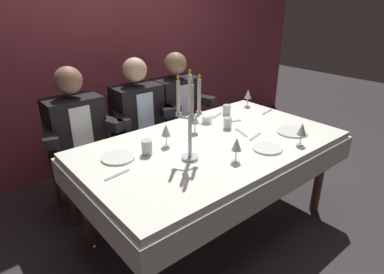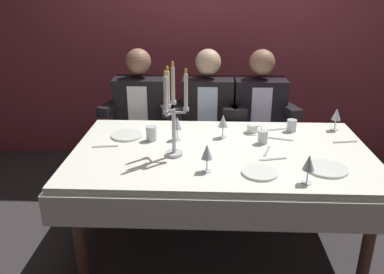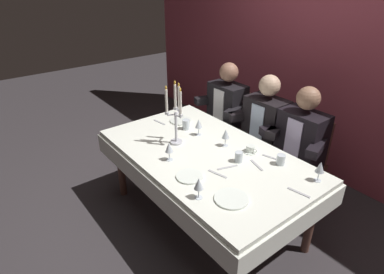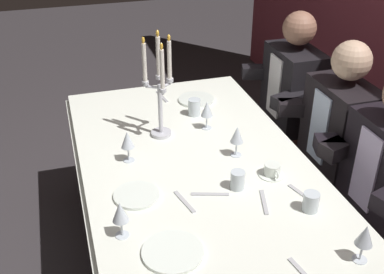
{
  "view_description": "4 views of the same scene",
  "coord_description": "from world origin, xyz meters",
  "px_view_note": "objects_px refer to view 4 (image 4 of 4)",
  "views": [
    {
      "loc": [
        -1.5,
        -1.55,
        1.72
      ],
      "look_at": [
        -0.16,
        0.04,
        0.81
      ],
      "focal_mm": 30.44,
      "sensor_mm": 36.0,
      "label": 1
    },
    {
      "loc": [
        -0.09,
        -2.34,
        1.75
      ],
      "look_at": [
        -0.19,
        -0.02,
        0.83
      ],
      "focal_mm": 37.1,
      "sensor_mm": 36.0,
      "label": 2
    },
    {
      "loc": [
        1.82,
        -1.56,
        2.15
      ],
      "look_at": [
        -0.19,
        -0.0,
        0.82
      ],
      "focal_mm": 30.29,
      "sensor_mm": 36.0,
      "label": 3
    },
    {
      "loc": [
        1.9,
        -0.58,
        2.03
      ],
      "look_at": [
        -0.03,
        -0.0,
        0.86
      ],
      "focal_mm": 44.6,
      "sensor_mm": 36.0,
      "label": 4
    }
  ],
  "objects_px": {
    "coffee_cup_0": "(272,171)",
    "wine_glass_2": "(127,141)",
    "candelabra": "(160,91)",
    "water_tumbler_2": "(311,202)",
    "dinner_plate_0": "(173,252)",
    "water_tumbler_0": "(238,180)",
    "water_tumbler_1": "(194,107)",
    "wine_glass_0": "(207,110)",
    "wine_glass_4": "(237,135)",
    "dinner_plate_2": "(196,100)",
    "wine_glass_3": "(120,213)",
    "dinner_plate_1": "(137,195)",
    "seated_diner_0": "(293,87)",
    "seated_diner_1": "(341,128)",
    "wine_glass_1": "(365,237)",
    "dining_table": "(194,180)"
  },
  "relations": [
    {
      "from": "candelabra",
      "to": "water_tumbler_0",
      "type": "relative_size",
      "value": 6.63
    },
    {
      "from": "dinner_plate_1",
      "to": "coffee_cup_0",
      "type": "xyz_separation_m",
      "value": [
        0.02,
        0.65,
        0.02
      ]
    },
    {
      "from": "water_tumbler_2",
      "to": "wine_glass_0",
      "type": "bearing_deg",
      "value": -166.17
    },
    {
      "from": "dinner_plate_0",
      "to": "water_tumbler_1",
      "type": "relative_size",
      "value": 2.41
    },
    {
      "from": "dining_table",
      "to": "wine_glass_4",
      "type": "distance_m",
      "value": 0.32
    },
    {
      "from": "wine_glass_0",
      "to": "wine_glass_3",
      "type": "xyz_separation_m",
      "value": [
        0.74,
        -0.6,
        -0.0
      ]
    },
    {
      "from": "dining_table",
      "to": "seated_diner_0",
      "type": "height_order",
      "value": "seated_diner_0"
    },
    {
      "from": "water_tumbler_0",
      "to": "water_tumbler_2",
      "type": "xyz_separation_m",
      "value": [
        0.24,
        0.24,
        -0.0
      ]
    },
    {
      "from": "wine_glass_0",
      "to": "dining_table",
      "type": "bearing_deg",
      "value": -28.5
    },
    {
      "from": "wine_glass_3",
      "to": "dining_table",
      "type": "bearing_deg",
      "value": 135.54
    },
    {
      "from": "wine_glass_1",
      "to": "wine_glass_4",
      "type": "distance_m",
      "value": 0.83
    },
    {
      "from": "wine_glass_1",
      "to": "candelabra",
      "type": "bearing_deg",
      "value": -156.34
    },
    {
      "from": "water_tumbler_0",
      "to": "water_tumbler_1",
      "type": "distance_m",
      "value": 0.75
    },
    {
      "from": "dinner_plate_2",
      "to": "water_tumbler_2",
      "type": "bearing_deg",
      "value": 7.38
    },
    {
      "from": "seated_diner_0",
      "to": "water_tumbler_2",
      "type": "bearing_deg",
      "value": -24.08
    },
    {
      "from": "dining_table",
      "to": "wine_glass_3",
      "type": "height_order",
      "value": "wine_glass_3"
    },
    {
      "from": "dinner_plate_1",
      "to": "dinner_plate_2",
      "type": "height_order",
      "value": "same"
    },
    {
      "from": "wine_glass_2",
      "to": "water_tumbler_1",
      "type": "relative_size",
      "value": 1.65
    },
    {
      "from": "dinner_plate_0",
      "to": "water_tumbler_2",
      "type": "height_order",
      "value": "water_tumbler_2"
    },
    {
      "from": "candelabra",
      "to": "seated_diner_1",
      "type": "distance_m",
      "value": 1.04
    },
    {
      "from": "candelabra",
      "to": "water_tumbler_2",
      "type": "distance_m",
      "value": 0.95
    },
    {
      "from": "wine_glass_4",
      "to": "water_tumbler_2",
      "type": "xyz_separation_m",
      "value": [
        0.5,
        0.14,
        -0.07
      ]
    },
    {
      "from": "dinner_plate_2",
      "to": "wine_glass_1",
      "type": "distance_m",
      "value": 1.49
    },
    {
      "from": "wine_glass_3",
      "to": "wine_glass_4",
      "type": "xyz_separation_m",
      "value": [
        -0.43,
        0.65,
        0.0
      ]
    },
    {
      "from": "wine_glass_1",
      "to": "water_tumbler_2",
      "type": "distance_m",
      "value": 0.33
    },
    {
      "from": "wine_glass_3",
      "to": "seated_diner_0",
      "type": "relative_size",
      "value": 0.13
    },
    {
      "from": "dining_table",
      "to": "seated_diner_1",
      "type": "height_order",
      "value": "seated_diner_1"
    },
    {
      "from": "coffee_cup_0",
      "to": "wine_glass_2",
      "type": "bearing_deg",
      "value": -117.11
    },
    {
      "from": "dining_table",
      "to": "wine_glass_1",
      "type": "height_order",
      "value": "wine_glass_1"
    },
    {
      "from": "water_tumbler_0",
      "to": "coffee_cup_0",
      "type": "relative_size",
      "value": 0.67
    },
    {
      "from": "wine_glass_0",
      "to": "wine_glass_4",
      "type": "xyz_separation_m",
      "value": [
        0.31,
        0.05,
        0.0
      ]
    },
    {
      "from": "wine_glass_1",
      "to": "coffee_cup_0",
      "type": "relative_size",
      "value": 1.24
    },
    {
      "from": "wine_glass_3",
      "to": "water_tumbler_2",
      "type": "height_order",
      "value": "wine_glass_3"
    },
    {
      "from": "dinner_plate_0",
      "to": "water_tumbler_2",
      "type": "bearing_deg",
      "value": 97.58
    },
    {
      "from": "coffee_cup_0",
      "to": "seated_diner_1",
      "type": "distance_m",
      "value": 0.66
    },
    {
      "from": "wine_glass_1",
      "to": "water_tumbler_2",
      "type": "xyz_separation_m",
      "value": [
        -0.32,
        -0.03,
        -0.07
      ]
    },
    {
      "from": "dinner_plate_0",
      "to": "wine_glass_3",
      "type": "height_order",
      "value": "wine_glass_3"
    },
    {
      "from": "wine_glass_4",
      "to": "water_tumbler_0",
      "type": "xyz_separation_m",
      "value": [
        0.26,
        -0.1,
        -0.07
      ]
    },
    {
      "from": "wine_glass_2",
      "to": "wine_glass_3",
      "type": "xyz_separation_m",
      "value": [
        0.54,
        -0.12,
        0.0
      ]
    },
    {
      "from": "seated_diner_1",
      "to": "dinner_plate_2",
      "type": "bearing_deg",
      "value": -129.34
    },
    {
      "from": "dinner_plate_2",
      "to": "seated_diner_1",
      "type": "xyz_separation_m",
      "value": [
        0.55,
        0.68,
        -0.01
      ]
    },
    {
      "from": "dining_table",
      "to": "water_tumbler_0",
      "type": "relative_size",
      "value": 22.0
    },
    {
      "from": "dinner_plate_0",
      "to": "wine_glass_2",
      "type": "relative_size",
      "value": 1.46
    },
    {
      "from": "candelabra",
      "to": "dinner_plate_1",
      "type": "height_order",
      "value": "candelabra"
    },
    {
      "from": "wine_glass_0",
      "to": "wine_glass_1",
      "type": "relative_size",
      "value": 1.0
    },
    {
      "from": "coffee_cup_0",
      "to": "dinner_plate_1",
      "type": "bearing_deg",
      "value": -91.88
    },
    {
      "from": "dinner_plate_0",
      "to": "coffee_cup_0",
      "type": "distance_m",
      "value": 0.69
    },
    {
      "from": "water_tumbler_1",
      "to": "coffee_cup_0",
      "type": "relative_size",
      "value": 0.75
    },
    {
      "from": "dinner_plate_0",
      "to": "wine_glass_4",
      "type": "bearing_deg",
      "value": 140.29
    },
    {
      "from": "dinner_plate_2",
      "to": "wine_glass_3",
      "type": "relative_size",
      "value": 1.36
    }
  ]
}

